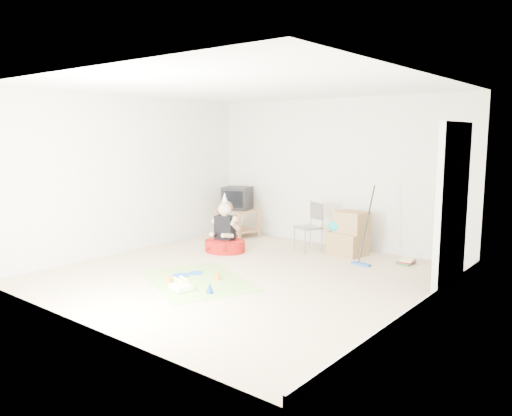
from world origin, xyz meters
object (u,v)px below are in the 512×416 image
Objects in this scene: folding_chair at (308,227)px; seated_woman at (225,239)px; tv_stand at (237,220)px; cardboard_boxes at (348,234)px; crt_tv at (237,198)px; birthday_cake at (181,288)px.

folding_chair is 1.42m from seated_woman.
tv_stand is 1.27× the size of cardboard_boxes.
seated_woman is at bearing -57.71° from tv_stand.
folding_chair reaches higher than tv_stand.
folding_chair is 0.69m from cardboard_boxes.
crt_tv is 0.60× the size of folding_chair.
cardboard_boxes is (2.50, -0.09, 0.05)m from tv_stand.
birthday_cake is at bearing -60.68° from tv_stand.
cardboard_boxes is at bearing -2.17° from tv_stand.
seated_woman reaches higher than birthday_cake.
cardboard_boxes is 2.26× the size of birthday_cake.
crt_tv is (0.00, 0.00, 0.44)m from tv_stand.
crt_tv is at bearing 119.32° from birthday_cake.
birthday_cake is at bearing -76.91° from crt_tv.
folding_chair is at bearing 88.38° from birthday_cake.
folding_chair is at bearing 39.73° from seated_woman.
seated_woman is at bearing -73.95° from crt_tv.
tv_stand is 0.44m from crt_tv.
seated_woman is 3.15× the size of birthday_cake.
crt_tv is 2.53m from cardboard_boxes.
crt_tv is at bearing 170.64° from folding_chair.
crt_tv is 1.59× the size of birthday_cake.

